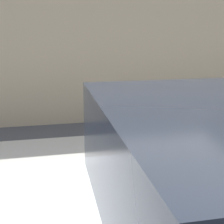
% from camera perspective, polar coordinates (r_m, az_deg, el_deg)
% --- Properties ---
extents(sidewalk, '(24.00, 2.80, 0.12)m').
position_cam_1_polar(sidewalk, '(4.65, -4.43, -10.67)').
color(sidewalk, '#BCB7AD').
rests_on(sidewalk, ground_plane).
extents(building_facade, '(24.00, 0.30, 5.25)m').
position_cam_1_polar(building_facade, '(7.00, -8.14, 19.32)').
color(building_facade, tan).
rests_on(building_facade, ground_plane).
extents(parking_meter, '(0.22, 0.13, 1.43)m').
position_cam_1_polar(parking_meter, '(3.17, 0.00, -2.94)').
color(parking_meter, '#2D2D30').
rests_on(parking_meter, sidewalk).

